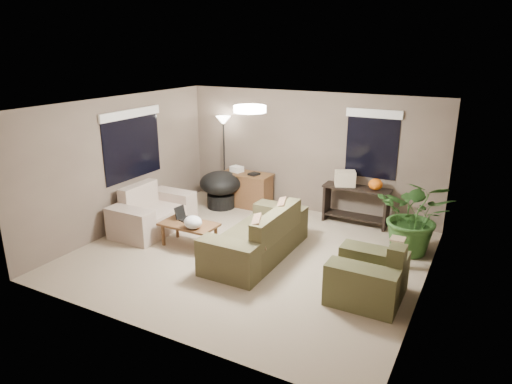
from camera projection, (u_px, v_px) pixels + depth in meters
The scene contains 20 objects.
room_shell at pixel (250, 184), 7.32m from camera, with size 5.50×5.50×5.50m.
main_sofa at pixel (259, 239), 7.57m from camera, with size 0.95×2.20×0.85m.
throw_pillows at pixel (273, 222), 7.35m from camera, with size 0.39×1.40×0.47m.
loveseat at pixel (152, 214), 8.69m from camera, with size 0.90×1.60×0.85m.
armchair at pixel (368, 278), 6.30m from camera, with size 0.95×1.00×0.85m.
coffee_table at pixel (189, 227), 7.94m from camera, with size 1.00×0.55×0.42m.
laptop at pixel (184, 217), 8.06m from camera, with size 0.40×0.32×0.24m.
plastic_bag at pixel (193, 222), 7.67m from camera, with size 0.32×0.28×0.22m, color white.
desk at pixel (247, 190), 9.90m from camera, with size 1.10×0.50×0.75m.
desk_papers at pixel (240, 170), 9.83m from camera, with size 0.71×0.31×0.12m.
console_table at pixel (356, 202), 8.91m from camera, with size 1.30×0.40×0.75m.
pumpkin at pixel (376, 184), 8.63m from camera, with size 0.26×0.26×0.22m, color orange.
cardboard_box at pixel (345, 178), 8.88m from camera, with size 0.39×0.29×0.29m, color beige.
papasan_chair at pixel (221, 187), 9.82m from camera, with size 1.11×1.11×0.80m.
floor_lamp at pixel (224, 131), 9.91m from camera, with size 0.32×0.32×1.91m.
ceiling_fixture at pixel (250, 109), 6.96m from camera, with size 0.50×0.50×0.10m, color white.
houseplant at pixel (415, 224), 7.60m from camera, with size 1.21×1.35×1.05m, color #2D5923.
cat_scratching_post at pixel (396, 255), 7.20m from camera, with size 0.32×0.32×0.50m.
window_left at pixel (132, 133), 8.64m from camera, with size 0.05×1.56×1.33m.
window_back at pixel (373, 133), 8.65m from camera, with size 1.06×0.05×1.33m.
Camera 1 is at (3.39, -6.14, 3.37)m, focal length 32.00 mm.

